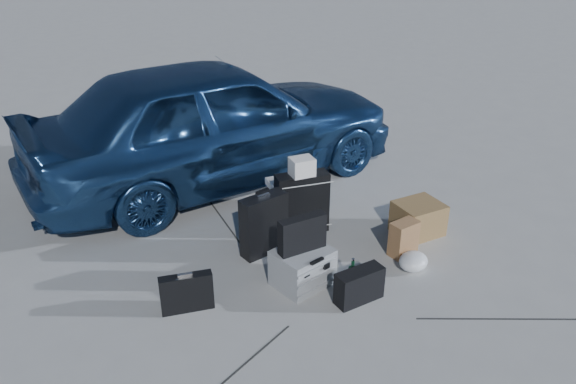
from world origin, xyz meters
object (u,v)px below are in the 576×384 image
object	(u,v)px
suitcase_left	(264,225)
suitcase_right	(302,203)
cardboard_box	(418,218)
green_bottle	(352,274)
pelican_case	(302,267)
car	(215,121)
briefcase	(187,293)
duffel_bag	(288,201)

from	to	relation	value
suitcase_left	suitcase_right	world-z (taller)	suitcase_right
cardboard_box	green_bottle	distance (m)	1.22
pelican_case	suitcase_left	size ratio (longest dim) A/B	0.78
car	suitcase_left	world-z (taller)	car
briefcase	green_bottle	world-z (taller)	briefcase
car	suitcase_left	distance (m)	1.83
car	pelican_case	bearing A→B (deg)	171.13
pelican_case	duffel_bag	distance (m)	1.28
briefcase	suitcase_left	xyz separation A→B (m)	(1.00, 0.39, 0.13)
suitcase_left	green_bottle	bearing A→B (deg)	-75.03
green_bottle	pelican_case	bearing A→B (deg)	136.63
suitcase_left	duffel_bag	size ratio (longest dim) A/B	0.89
car	briefcase	bearing A→B (deg)	147.53
pelican_case	briefcase	distance (m)	1.02
cardboard_box	duffel_bag	bearing A→B (deg)	129.08
car	duffel_bag	distance (m)	1.39
suitcase_right	duffel_bag	size ratio (longest dim) A/B	0.94
pelican_case	briefcase	world-z (taller)	pelican_case
car	pelican_case	xyz separation A→B (m)	(-0.43, -2.36, -0.58)
briefcase	duffel_bag	bearing A→B (deg)	46.91
pelican_case	duffel_bag	bearing A→B (deg)	54.32
car	green_bottle	xyz separation A→B (m)	(-0.11, -2.66, -0.61)
pelican_case	cardboard_box	distance (m)	1.49
duffel_bag	briefcase	bearing A→B (deg)	-161.01
pelican_case	briefcase	bearing A→B (deg)	159.63
car	cardboard_box	world-z (taller)	car
car	suitcase_right	distance (m)	1.66
cardboard_box	green_bottle	bearing A→B (deg)	-163.49
car	pelican_case	distance (m)	2.47
briefcase	duffel_bag	xyz separation A→B (m)	(1.61, 0.87, 0.00)
duffel_bag	green_bottle	bearing A→B (deg)	-111.56
suitcase_right	green_bottle	size ratio (longest dim) A/B	2.21
briefcase	cardboard_box	distance (m)	2.49
briefcase	suitcase_right	xyz separation A→B (m)	(1.53, 0.51, 0.15)
car	suitcase_left	xyz separation A→B (m)	(-0.42, -1.73, -0.45)
green_bottle	suitcase_right	bearing A→B (deg)	78.10
suitcase_left	duffel_bag	xyz separation A→B (m)	(0.62, 0.48, -0.13)
suitcase_left	pelican_case	bearing A→B (deg)	-93.99
briefcase	suitcase_left	world-z (taller)	suitcase_left
suitcase_right	green_bottle	xyz separation A→B (m)	(-0.22, -1.06, -0.17)
duffel_bag	green_bottle	size ratio (longest dim) A/B	2.34
car	duffel_bag	world-z (taller)	car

